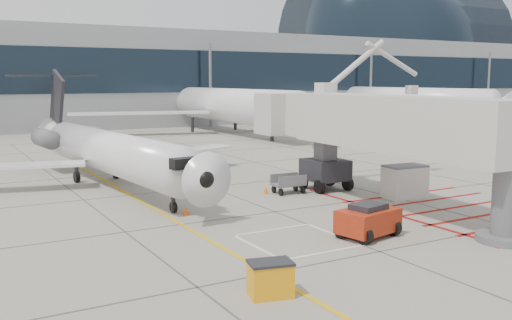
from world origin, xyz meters
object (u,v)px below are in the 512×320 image
regional_jet (122,132)px  spill_bin (270,279)px  jet_bridge (396,134)px  pushback_tug (368,219)px

regional_jet → spill_bin: 19.28m
jet_bridge → pushback_tug: size_ratio=7.43×
pushback_tug → spill_bin: size_ratio=2.00×
regional_jet → spill_bin: regional_jet is taller
spill_bin → pushback_tug: bearing=41.1°
jet_bridge → spill_bin: 14.46m
regional_jet → jet_bridge: size_ratio=1.42×
regional_jet → pushback_tug: regional_jet is taller
regional_jet → pushback_tug: 16.71m
pushback_tug → spill_bin: bearing=-164.0°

